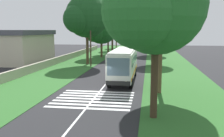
{
  "coord_description": "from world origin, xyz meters",
  "views": [
    {
      "loc": [
        -22.94,
        -4.72,
        5.96
      ],
      "look_at": [
        5.49,
        -0.54,
        1.6
      ],
      "focal_mm": 40.57,
      "sensor_mm": 36.0,
      "label": 1
    }
  ],
  "objects": [
    {
      "name": "grass_verge_left",
      "position": [
        15.0,
        8.2,
        0.02
      ],
      "size": [
        120.0,
        8.0,
        0.04
      ],
      "primitive_type": "cube",
      "color": "#2D6628",
      "rests_on": "ground"
    },
    {
      "name": "roadside_tree_right_2",
      "position": [
        1.02,
        -5.64,
        8.06
      ],
      "size": [
        6.65,
        6.01,
        11.16
      ],
      "color": "brown",
      "rests_on": "grass_verge_right"
    },
    {
      "name": "coach_bus",
      "position": [
        6.52,
        -1.8,
        2.15
      ],
      "size": [
        11.16,
        2.62,
        3.73
      ],
      "color": "silver",
      "rests_on": "ground"
    },
    {
      "name": "roadside_tree_right_4",
      "position": [
        21.89,
        -5.19,
        5.51
      ],
      "size": [
        7.17,
        6.01,
        8.61
      ],
      "color": "brown",
      "rests_on": "grass_verge_right"
    },
    {
      "name": "trailing_car_1",
      "position": [
        36.91,
        1.67,
        0.67
      ],
      "size": [
        4.3,
        1.78,
        1.43
      ],
      "color": "navy",
      "rests_on": "ground"
    },
    {
      "name": "roadside_wall",
      "position": [
        20.0,
        11.6,
        0.61
      ],
      "size": [
        70.0,
        0.4,
        1.15
      ],
      "primitive_type": "cube",
      "color": "#B2A893",
      "rests_on": "grass_verge_left"
    },
    {
      "name": "pedestrian",
      "position": [
        3.97,
        -5.19,
        0.91
      ],
      "size": [
        0.34,
        0.34,
        1.69
      ],
      "color": "#26262D",
      "rests_on": "grass_verge_right"
    },
    {
      "name": "roadside_tree_left_2",
      "position": [
        41.0,
        5.86,
        6.74
      ],
      "size": [
        6.21,
        5.01,
        9.34
      ],
      "color": "#3D2D1E",
      "rests_on": "grass_verge_left"
    },
    {
      "name": "roadside_tree_right_3",
      "position": [
        40.53,
        -4.82,
        7.52
      ],
      "size": [
        8.56,
        6.73,
        11.05
      ],
      "color": "#3D2D1E",
      "rests_on": "grass_verge_right"
    },
    {
      "name": "centre_line",
      "position": [
        15.0,
        0.0,
        0.0
      ],
      "size": [
        110.0,
        0.16,
        0.01
      ],
      "primitive_type": "cube",
      "color": "silver",
      "rests_on": "ground"
    },
    {
      "name": "roadside_building",
      "position": [
        21.32,
        19.46,
        3.04
      ],
      "size": [
        14.23,
        9.38,
        5.99
      ],
      "color": "beige",
      "rests_on": "ground"
    },
    {
      "name": "roadside_tree_right_0",
      "position": [
        -5.96,
        -4.9,
        7.36
      ],
      "size": [
        8.13,
        6.51,
        10.77
      ],
      "color": "#3D2D1E",
      "rests_on": "grass_verge_right"
    },
    {
      "name": "zebra_crossing",
      "position": [
        -1.93,
        0.0,
        0.0
      ],
      "size": [
        5.85,
        6.8,
        0.01
      ],
      "color": "silver",
      "rests_on": "ground"
    },
    {
      "name": "roadside_tree_left_0",
      "position": [
        50.97,
        6.2,
        6.43
      ],
      "size": [
        6.94,
        5.81,
        9.47
      ],
      "color": "#3D2D1E",
      "rests_on": "grass_verge_left"
    },
    {
      "name": "utility_pole",
      "position": [
        17.83,
        4.84,
        3.96
      ],
      "size": [
        0.24,
        1.4,
        7.57
      ],
      "color": "#473828",
      "rests_on": "grass_verge_left"
    },
    {
      "name": "roadside_tree_left_4",
      "position": [
        20.2,
        6.19,
        8.18
      ],
      "size": [
        8.8,
        7.44,
        12.06
      ],
      "color": "#4C3826",
      "rests_on": "grass_verge_left"
    },
    {
      "name": "roadside_tree_left_3",
      "position": [
        31.94,
        5.93,
        6.4
      ],
      "size": [
        9.15,
        7.41,
        10.25
      ],
      "color": "brown",
      "rests_on": "grass_verge_left"
    },
    {
      "name": "roadside_tree_left_1",
      "position": [
        62.34,
        6.53,
        6.8
      ],
      "size": [
        6.8,
        5.63,
        9.74
      ],
      "color": "#4C3826",
      "rests_on": "grass_verge_left"
    },
    {
      "name": "roadside_tree_right_1",
      "position": [
        63.32,
        -5.7,
        7.59
      ],
      "size": [
        6.24,
        5.08,
        10.26
      ],
      "color": "brown",
      "rests_on": "grass_verge_right"
    },
    {
      "name": "ground",
      "position": [
        0.0,
        0.0,
        0.0
      ],
      "size": [
        160.0,
        160.0,
        0.0
      ],
      "primitive_type": "plane",
      "color": "#262628"
    },
    {
      "name": "grass_verge_right",
      "position": [
        15.0,
        -8.2,
        0.02
      ],
      "size": [
        120.0,
        8.0,
        0.04
      ],
      "primitive_type": "cube",
      "color": "#2D6628",
      "rests_on": "ground"
    },
    {
      "name": "trailing_car_0",
      "position": [
        27.28,
        1.74,
        0.67
      ],
      "size": [
        4.3,
        1.78,
        1.43
      ],
      "color": "gray",
      "rests_on": "ground"
    }
  ]
}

